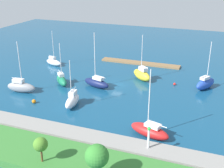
{
  "coord_description": "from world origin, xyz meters",
  "views": [
    {
      "loc": [
        -22.94,
        63.89,
        27.67
      ],
      "look_at": [
        0.0,
        3.41,
        1.5
      ],
      "focal_mm": 45.86,
      "sensor_mm": 36.0,
      "label": 1
    }
  ],
  "objects": [
    {
      "name": "park_tree_west",
      "position": [
        -10.0,
        35.38,
        4.78
      ],
      "size": [
        3.25,
        3.25,
        5.12
      ],
      "color": "brown",
      "rests_on": "shoreline_park"
    },
    {
      "name": "sailboat_white_outer_mooring",
      "position": [
        4.83,
        14.79,
        1.32
      ],
      "size": [
        2.88,
        6.52,
        10.45
      ],
      "rotation": [
        0.0,
        0.0,
        1.7
      ],
      "color": "white",
      "rests_on": "water"
    },
    {
      "name": "sailboat_white_near_pier",
      "position": [
        23.6,
        -8.16,
        1.08
      ],
      "size": [
        6.26,
        3.44,
        10.65
      ],
      "rotation": [
        0.0,
        0.0,
        2.86
      ],
      "color": "white",
      "rests_on": "water"
    },
    {
      "name": "breakwater",
      "position": [
        0.0,
        26.21,
        0.69
      ],
      "size": [
        61.67,
        3.92,
        1.37
      ],
      "primitive_type": "cube",
      "color": "gray",
      "rests_on": "ground"
    },
    {
      "name": "sailboat_blue_lone_south",
      "position": [
        -21.33,
        -5.32,
        1.44
      ],
      "size": [
        5.28,
        7.13,
        11.85
      ],
      "rotation": [
        0.0,
        0.0,
        4.21
      ],
      "color": "#2347B2",
      "rests_on": "water"
    },
    {
      "name": "sailboat_red_mid_basin",
      "position": [
        -13.69,
        20.77,
        1.2
      ],
      "size": [
        7.95,
        4.74,
        12.5
      ],
      "rotation": [
        0.0,
        0.0,
        5.99
      ],
      "color": "red",
      "rests_on": "water"
    },
    {
      "name": "harbor_beacon",
      "position": [
        -14.76,
        26.21,
        3.52
      ],
      "size": [
        0.56,
        0.56,
        3.73
      ],
      "color": "silver",
      "rests_on": "breakwater"
    },
    {
      "name": "sailboat_green_inner_mooring",
      "position": [
        13.29,
        4.76,
        1.23
      ],
      "size": [
        5.89,
        5.86,
        10.93
      ],
      "rotation": [
        0.0,
        0.0,
        2.36
      ],
      "color": "#19724C",
      "rests_on": "water"
    },
    {
      "name": "sailboat_yellow_by_breakwater",
      "position": [
        -5.06,
        -5.71,
        1.53
      ],
      "size": [
        6.76,
        6.29,
        12.06
      ],
      "rotation": [
        0.0,
        0.0,
        5.57
      ],
      "color": "yellow",
      "rests_on": "water"
    },
    {
      "name": "park_tree_east",
      "position": [
        -1.0,
        35.02,
        4.2
      ],
      "size": [
        2.12,
        2.12,
        3.99
      ],
      "color": "brown",
      "rests_on": "shoreline_park"
    },
    {
      "name": "sailboat_gray_far_north",
      "position": [
        19.87,
        12.54,
        1.41
      ],
      "size": [
        7.47,
        3.08,
        12.45
      ],
      "rotation": [
        0.0,
        0.0,
        3.25
      ],
      "color": "gray",
      "rests_on": "water"
    },
    {
      "name": "pier_dock",
      "position": [
        -0.89,
        -18.85,
        0.28
      ],
      "size": [
        24.73,
        2.84,
        0.55
      ],
      "primitive_type": "cube",
      "color": "olive",
      "rests_on": "ground"
    },
    {
      "name": "mooring_buoy_orange",
      "position": [
        13.46,
        16.66,
        0.44
      ],
      "size": [
        0.88,
        0.88,
        0.88
      ],
      "primitive_type": "sphere",
      "color": "orange",
      "rests_on": "water"
    },
    {
      "name": "sailboat_navy_east_end",
      "position": [
        4.16,
        3.27,
        1.25
      ],
      "size": [
        7.94,
        4.46,
        13.77
      ],
      "rotation": [
        0.0,
        0.0,
        5.99
      ],
      "color": "#141E4C",
      "rests_on": "water"
    },
    {
      "name": "shoreline_park",
      "position": [
        0.0,
        32.86,
        0.65
      ],
      "size": [
        54.65,
        8.5,
        1.31
      ],
      "primitive_type": "cube",
      "color": "#387A33",
      "rests_on": "ground"
    },
    {
      "name": "mooring_buoy_red",
      "position": [
        -13.91,
        -4.95,
        0.33
      ],
      "size": [
        0.66,
        0.66,
        0.66
      ],
      "primitive_type": "sphere",
      "color": "red",
      "rests_on": "water"
    },
    {
      "name": "water",
      "position": [
        0.0,
        0.0,
        0.0
      ],
      "size": [
        160.0,
        160.0,
        0.0
      ],
      "primitive_type": "plane",
      "color": "navy",
      "rests_on": "ground"
    }
  ]
}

